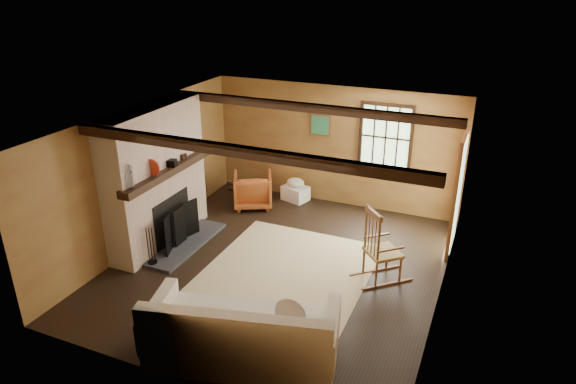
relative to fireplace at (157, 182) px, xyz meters
The scene contains 10 objects.
ground 2.48m from the fireplace, ahead, with size 5.50×5.50×0.00m, color black.
room_envelope 2.52m from the fireplace, ahead, with size 5.02×5.52×2.44m.
fireplace is the anchor object (origin of this frame).
rug 2.67m from the fireplace, ahead, with size 2.50×3.00×0.01m, color beige.
rocking_chair 3.86m from the fireplace, ahead, with size 0.94×0.91×1.20m.
sofa 3.54m from the fireplace, 38.33° to the right, with size 2.47×1.53×0.93m.
firewood_pile 2.65m from the fireplace, 84.09° to the left, with size 0.63×0.12×0.23m.
laundry_basket 3.08m from the fireplace, 59.50° to the left, with size 0.50×0.38×0.30m, color white.
basket_pillow 3.02m from the fireplace, 59.50° to the left, with size 0.36×0.29×0.18m, color white.
armchair 2.22m from the fireplace, 67.17° to the left, with size 0.74×0.76×0.69m, color #BF6026.
Camera 1 is at (2.94, -6.50, 4.38)m, focal length 32.00 mm.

